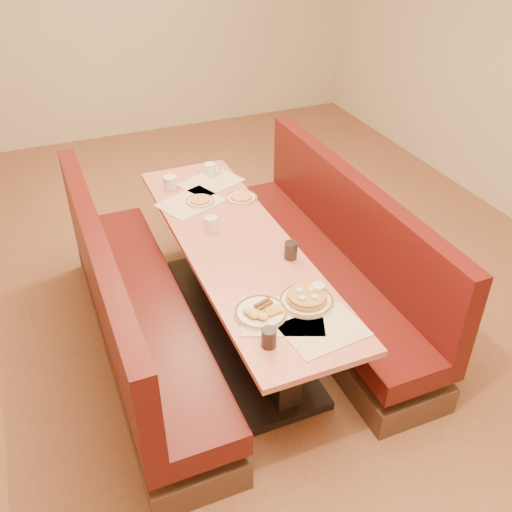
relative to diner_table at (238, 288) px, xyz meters
name	(u,v)px	position (x,y,z in m)	size (l,w,h in m)	color
ground	(239,328)	(0.00, 0.00, -0.37)	(8.00, 8.00, 0.00)	#9E6647
room_envelope	(233,61)	(0.00, 0.00, 1.56)	(6.04, 8.04, 2.82)	beige
diner_table	(238,288)	(0.00, 0.00, 0.00)	(0.70, 2.50, 0.75)	black
booth_left	(134,315)	(-0.73, 0.00, -0.01)	(0.55, 2.50, 1.05)	#4C3326
booth_right	(330,266)	(0.73, 0.00, -0.01)	(0.55, 2.50, 1.05)	#4C3326
placemat_near_left	(282,316)	(-0.04, -0.79, 0.38)	(0.45, 0.34, 0.00)	beige
placemat_near_right	(324,330)	(0.12, -0.98, 0.38)	(0.43, 0.32, 0.00)	beige
placemat_far_left	(191,202)	(-0.12, 0.63, 0.38)	(0.44, 0.33, 0.00)	beige
placemat_far_right	(211,182)	(0.12, 0.88, 0.38)	(0.45, 0.33, 0.00)	beige
pancake_plate	(307,299)	(0.14, -0.74, 0.40)	(0.31, 0.31, 0.07)	silver
eggs_plate	(261,312)	(-0.14, -0.74, 0.39)	(0.30, 0.30, 0.06)	silver
extra_plate_mid	(241,197)	(0.24, 0.54, 0.39)	(0.24, 0.24, 0.05)	silver
extra_plate_far	(200,201)	(-0.06, 0.61, 0.39)	(0.21, 0.21, 0.04)	silver
coffee_mug_a	(318,291)	(0.23, -0.71, 0.42)	(0.11, 0.08, 0.08)	silver
coffee_mug_b	(212,223)	(-0.10, 0.22, 0.42)	(0.12, 0.09, 0.09)	silver
coffee_mug_c	(211,169)	(0.16, 1.01, 0.43)	(0.13, 0.09, 0.10)	silver
coffee_mug_d	(170,182)	(-0.20, 0.91, 0.43)	(0.14, 0.10, 0.10)	silver
soda_tumbler_near	(269,338)	(-0.20, -0.98, 0.43)	(0.08, 0.08, 0.11)	black
soda_tumbler_mid	(291,250)	(0.25, -0.30, 0.43)	(0.08, 0.08, 0.11)	black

